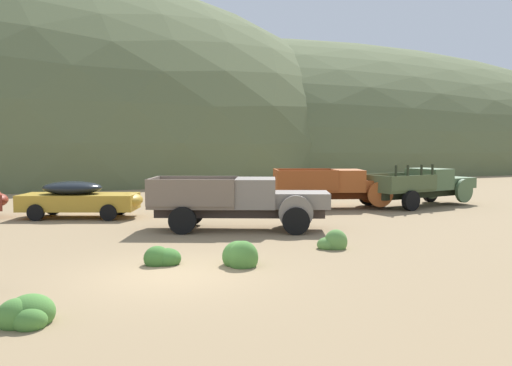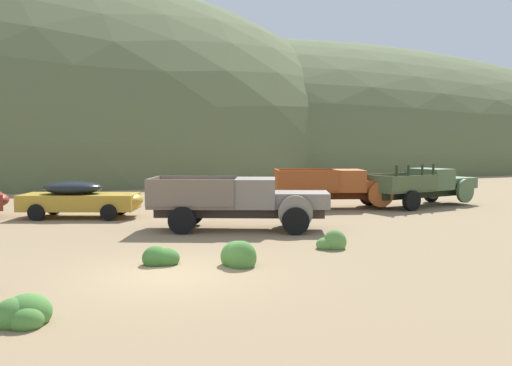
# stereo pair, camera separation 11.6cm
# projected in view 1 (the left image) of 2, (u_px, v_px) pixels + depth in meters

# --- Properties ---
(ground_plane) EXTENTS (300.00, 300.00, 0.00)m
(ground_plane) POSITION_uv_depth(u_px,v_px,m) (170.00, 275.00, 12.55)
(ground_plane) COLOR #937A56
(hill_far_right) EXTENTS (94.57, 77.82, 47.98)m
(hill_far_right) POSITION_uv_depth(u_px,v_px,m) (17.00, 168.00, 68.44)
(hill_far_right) COLOR #56603D
(hill_far_right) RESTS_ON ground
(hill_center) EXTENTS (117.47, 60.83, 34.68)m
(hill_center) POSITION_uv_depth(u_px,v_px,m) (278.00, 165.00, 77.00)
(hill_center) COLOR #56603D
(hill_center) RESTS_ON ground
(car_mustard) EXTENTS (5.33, 2.94, 1.57)m
(car_mustard) POSITION_uv_depth(u_px,v_px,m) (83.00, 199.00, 22.26)
(car_mustard) COLOR #B28928
(car_mustard) RESTS_ON ground
(truck_primer_gray) EXTENTS (6.73, 3.67, 1.91)m
(truck_primer_gray) POSITION_uv_depth(u_px,v_px,m) (251.00, 202.00, 19.12)
(truck_primer_gray) COLOR #3D322D
(truck_primer_gray) RESTS_ON ground
(truck_oxide_orange) EXTENTS (6.27, 3.00, 1.91)m
(truck_oxide_orange) POSITION_uv_depth(u_px,v_px,m) (343.00, 187.00, 25.62)
(truck_oxide_orange) COLOR #51220D
(truck_oxide_orange) RESTS_ON ground
(truck_weathered_green) EXTENTS (6.72, 3.93, 2.16)m
(truck_weathered_green) POSITION_uv_depth(u_px,v_px,m) (426.00, 186.00, 26.72)
(truck_weathered_green) COLOR #232B1B
(truck_weathered_green) RESTS_ON ground
(bush_back_edge) EXTENTS (0.92, 0.66, 0.74)m
(bush_back_edge) POSITION_uv_depth(u_px,v_px,m) (333.00, 243.00, 15.72)
(bush_back_edge) COLOR #5B8E42
(bush_back_edge) RESTS_ON ground
(bush_lone_scrub) EXTENTS (0.97, 0.90, 0.66)m
(bush_lone_scrub) POSITION_uv_depth(u_px,v_px,m) (26.00, 315.00, 9.09)
(bush_lone_scrub) COLOR #4C8438
(bush_lone_scrub) RESTS_ON ground
(bush_front_right) EXTENTS (0.97, 0.66, 0.63)m
(bush_front_right) POSITION_uv_depth(u_px,v_px,m) (163.00, 259.00, 13.63)
(bush_front_right) COLOR #3D702D
(bush_front_right) RESTS_ON ground
(bush_near_barrel) EXTENTS (0.89, 0.97, 0.86)m
(bush_near_barrel) POSITION_uv_depth(u_px,v_px,m) (241.00, 257.00, 13.50)
(bush_near_barrel) COLOR #4C8438
(bush_near_barrel) RESTS_ON ground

